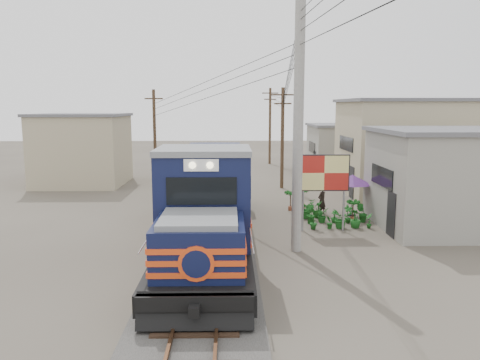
{
  "coord_description": "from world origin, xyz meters",
  "views": [
    {
      "loc": [
        0.9,
        -18.51,
        5.72
      ],
      "look_at": [
        1.34,
        3.76,
        2.2
      ],
      "focal_mm": 35.0,
      "sensor_mm": 36.0,
      "label": 1
    }
  ],
  "objects_px": {
    "billboard": "(324,175)",
    "market_umbrella": "(353,180)",
    "locomotive": "(210,199)",
    "vendor": "(322,200)"
  },
  "relations": [
    {
      "from": "locomotive",
      "to": "vendor",
      "type": "xyz_separation_m",
      "value": [
        5.76,
        4.93,
        -1.06
      ]
    },
    {
      "from": "market_umbrella",
      "to": "locomotive",
      "type": "bearing_deg",
      "value": -148.17
    },
    {
      "from": "locomotive",
      "to": "billboard",
      "type": "relative_size",
      "value": 4.79
    },
    {
      "from": "vendor",
      "to": "locomotive",
      "type": "bearing_deg",
      "value": -2.48
    },
    {
      "from": "locomotive",
      "to": "billboard",
      "type": "height_order",
      "value": "locomotive"
    },
    {
      "from": "billboard",
      "to": "vendor",
      "type": "relative_size",
      "value": 2.33
    },
    {
      "from": "billboard",
      "to": "vendor",
      "type": "height_order",
      "value": "billboard"
    },
    {
      "from": "locomotive",
      "to": "billboard",
      "type": "distance_m",
      "value": 5.43
    },
    {
      "from": "market_umbrella",
      "to": "billboard",
      "type": "bearing_deg",
      "value": -125.27
    },
    {
      "from": "billboard",
      "to": "market_umbrella",
      "type": "bearing_deg",
      "value": 55.56
    }
  ]
}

